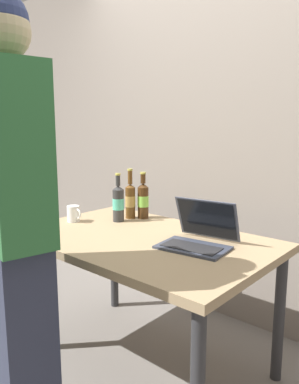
# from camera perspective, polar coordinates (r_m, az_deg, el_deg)

# --- Properties ---
(ground_plane) EXTENTS (8.00, 8.00, 0.00)m
(ground_plane) POSITION_cam_1_polar(r_m,az_deg,el_deg) (2.33, -1.15, -24.76)
(ground_plane) COLOR slate
(ground_plane) RESTS_ON ground
(desk) EXTENTS (1.37, 0.87, 0.75)m
(desk) POSITION_cam_1_polar(r_m,az_deg,el_deg) (2.02, -1.21, -9.01)
(desk) COLOR #9E8460
(desk) RESTS_ON ground
(laptop) EXTENTS (0.37, 0.34, 0.22)m
(laptop) POSITION_cam_1_polar(r_m,az_deg,el_deg) (1.86, 7.60, -6.60)
(laptop) COLOR #383D4C
(laptop) RESTS_ON desk
(beer_bottle_green) EXTENTS (0.06, 0.06, 0.32)m
(beer_bottle_green) POSITION_cam_1_polar(r_m,az_deg,el_deg) (2.38, -2.97, -1.17)
(beer_bottle_green) COLOR brown
(beer_bottle_green) RESTS_ON desk
(beer_bottle_brown) EXTENTS (0.07, 0.07, 0.30)m
(beer_bottle_brown) POSITION_cam_1_polar(r_m,az_deg,el_deg) (2.31, -4.82, -1.64)
(beer_bottle_brown) COLOR #333333
(beer_bottle_brown) RESTS_ON desk
(beer_bottle_amber) EXTENTS (0.07, 0.07, 0.30)m
(beer_bottle_amber) POSITION_cam_1_polar(r_m,az_deg,el_deg) (2.38, -0.99, -1.19)
(beer_bottle_amber) COLOR #472B14
(beer_bottle_amber) RESTS_ON desk
(person_figure) EXTENTS (0.45, 0.34, 1.80)m
(person_figure) POSITION_cam_1_polar(r_m,az_deg,el_deg) (1.55, -20.26, -5.21)
(person_figure) COLOR #2D3347
(person_figure) RESTS_ON ground
(coffee_mug) EXTENTS (0.11, 0.08, 0.10)m
(coffee_mug) POSITION_cam_1_polar(r_m,az_deg,el_deg) (2.35, -11.59, -3.29)
(coffee_mug) COLOR white
(coffee_mug) RESTS_ON desk
(back_wall) EXTENTS (6.00, 0.10, 2.60)m
(back_wall) POSITION_cam_1_polar(r_m,az_deg,el_deg) (2.60, 11.65, 9.16)
(back_wall) COLOR gray
(back_wall) RESTS_ON ground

